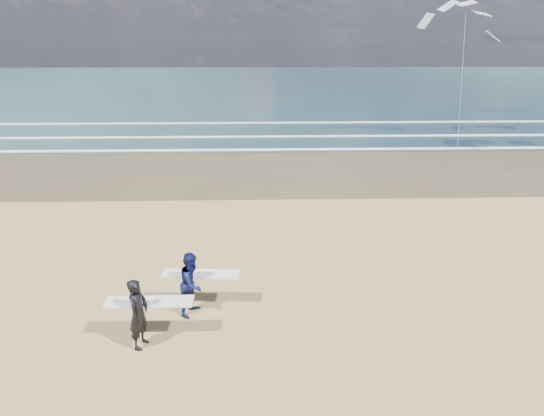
{
  "coord_description": "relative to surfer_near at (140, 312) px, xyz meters",
  "views": [
    {
      "loc": [
        2.63,
        -9.96,
        7.31
      ],
      "look_at": [
        3.13,
        6.0,
        1.69
      ],
      "focal_mm": 32.0,
      "sensor_mm": 36.0,
      "label": 1
    }
  ],
  "objects": [
    {
      "name": "kite_1",
      "position": [
        17.58,
        24.95,
        5.14
      ],
      "size": [
        6.06,
        4.77,
        10.82
      ],
      "color": "slate",
      "rests_on": "ground"
    },
    {
      "name": "ocean",
      "position": [
        20.3,
        71.48,
        -0.93
      ],
      "size": [
        220.0,
        100.0,
        0.02
      ],
      "primitive_type": "cube",
      "color": "#1B343D",
      "rests_on": "ground"
    },
    {
      "name": "surfer_near",
      "position": [
        0.0,
        0.0,
        0.0
      ],
      "size": [
        2.2,
        0.99,
        1.84
      ],
      "color": "black",
      "rests_on": "ground"
    },
    {
      "name": "foam_breakers",
      "position": [
        20.3,
        27.58,
        -0.89
      ],
      "size": [
        220.0,
        11.7,
        0.05
      ],
      "color": "white",
      "rests_on": "ground"
    },
    {
      "name": "surfer_far",
      "position": [
        1.12,
        1.54,
        -0.02
      ],
      "size": [
        2.23,
        1.23,
        1.81
      ],
      "color": "#0B1242",
      "rests_on": "ground"
    },
    {
      "name": "wet_sand_strip",
      "position": [
        20.3,
        17.48,
        -0.93
      ],
      "size": [
        220.0,
        12.0,
        0.01
      ],
      "primitive_type": "cube",
      "color": "#493E27",
      "rests_on": "ground"
    }
  ]
}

